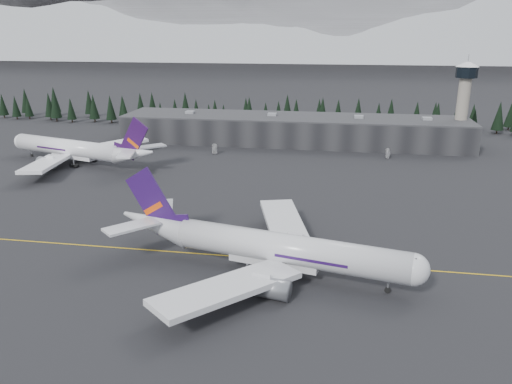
% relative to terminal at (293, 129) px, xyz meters
% --- Properties ---
extents(ground, '(1400.00, 1400.00, 0.00)m').
position_rel_terminal_xyz_m(ground, '(0.00, -125.00, -6.30)').
color(ground, black).
rests_on(ground, ground).
extents(taxiline, '(400.00, 0.40, 0.02)m').
position_rel_terminal_xyz_m(taxiline, '(0.00, -127.00, -6.29)').
color(taxiline, gold).
rests_on(taxiline, ground).
extents(terminal, '(160.00, 30.00, 12.60)m').
position_rel_terminal_xyz_m(terminal, '(0.00, 0.00, 0.00)').
color(terminal, black).
rests_on(terminal, ground).
extents(control_tower, '(10.00, 10.00, 37.70)m').
position_rel_terminal_xyz_m(control_tower, '(75.00, 3.00, 17.11)').
color(control_tower, gray).
rests_on(control_tower, ground).
extents(treeline, '(360.00, 20.00, 15.00)m').
position_rel_terminal_xyz_m(treeline, '(0.00, 37.00, 1.20)').
color(treeline, black).
rests_on(treeline, ground).
extents(mountain_ridge, '(4400.00, 900.00, 420.00)m').
position_rel_terminal_xyz_m(mountain_ridge, '(0.00, 875.00, -6.30)').
color(mountain_ridge, white).
rests_on(mountain_ridge, ground).
extents(jet_main, '(70.48, 64.41, 20.97)m').
position_rel_terminal_xyz_m(jet_main, '(6.08, -132.96, -0.39)').
color(jet_main, silver).
rests_on(jet_main, ground).
extents(jet_parked, '(69.92, 63.35, 21.03)m').
position_rel_terminal_xyz_m(jet_parked, '(-79.45, -53.85, -0.37)').
color(jet_parked, white).
rests_on(jet_parked, ground).
extents(gse_vehicle_a, '(2.73, 4.86, 1.28)m').
position_rel_terminal_xyz_m(gse_vehicle_a, '(-30.82, -28.63, -5.66)').
color(gse_vehicle_a, '#BABABD').
rests_on(gse_vehicle_a, ground).
extents(gse_vehicle_b, '(4.80, 3.77, 1.53)m').
position_rel_terminal_xyz_m(gse_vehicle_b, '(41.93, -24.26, -5.54)').
color(gse_vehicle_b, silver).
rests_on(gse_vehicle_b, ground).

